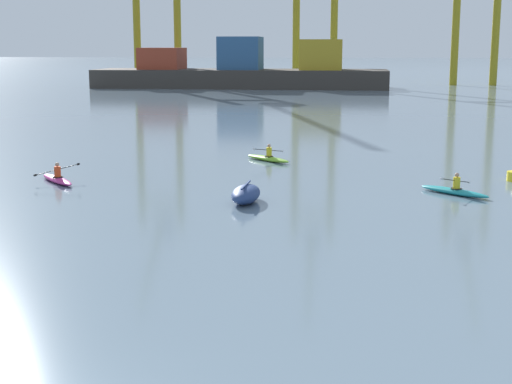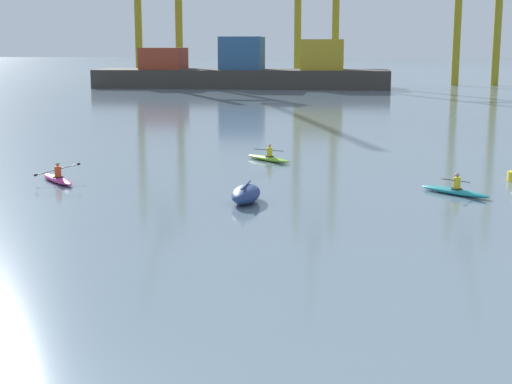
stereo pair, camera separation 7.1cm
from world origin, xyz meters
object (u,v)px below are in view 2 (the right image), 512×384
object	(u,v)px
capsized_dinghy	(246,194)
kayak_lime	(268,158)
kayak_magenta	(58,179)
container_barge	(244,71)
kayak_teal	(455,191)

from	to	relation	value
capsized_dinghy	kayak_lime	world-z (taller)	kayak_lime
capsized_dinghy	kayak_lime	bearing A→B (deg)	91.56
capsized_dinghy	kayak_magenta	xyz separation A→B (m)	(-9.36, 3.48, -0.18)
container_barge	capsized_dinghy	bearing A→B (deg)	-81.94
kayak_magenta	kayak_lime	size ratio (longest dim) A/B	1.02
container_barge	kayak_teal	size ratio (longest dim) A/B	15.04
capsized_dinghy	kayak_magenta	world-z (taller)	kayak_magenta
container_barge	kayak_teal	distance (m)	84.30
container_barge	kayak_lime	world-z (taller)	container_barge
container_barge	kayak_magenta	distance (m)	81.08
kayak_teal	kayak_magenta	size ratio (longest dim) A/B	0.99
container_barge	kayak_teal	xyz separation A→B (m)	(20.60, -81.71, -2.28)
kayak_teal	kayak_lime	bearing A→B (deg)	136.41
kayak_magenta	kayak_teal	bearing A→B (deg)	-2.25
kayak_teal	capsized_dinghy	bearing A→B (deg)	-162.20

